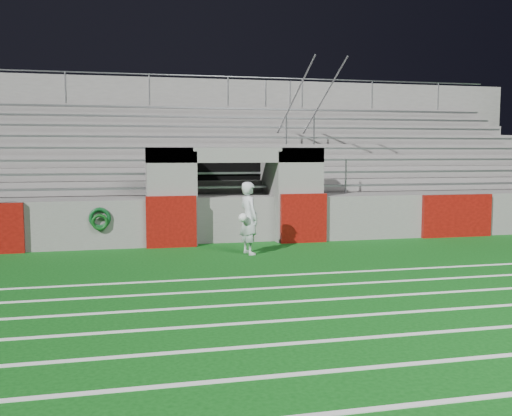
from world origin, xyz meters
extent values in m
plane|color=#0C4911|center=(0.00, 0.00, 0.00)|extent=(90.00, 90.00, 0.00)
cube|color=white|center=(0.00, -7.00, 0.01)|extent=(28.00, 0.09, 0.01)
cube|color=white|center=(0.00, -6.00, 0.01)|extent=(28.00, 0.09, 0.01)
cube|color=white|center=(0.00, -5.00, 0.01)|extent=(28.00, 0.09, 0.01)
cube|color=white|center=(0.00, -4.00, 0.01)|extent=(28.00, 0.09, 0.01)
cube|color=white|center=(0.00, -3.00, 0.01)|extent=(28.00, 0.09, 0.01)
cube|color=white|center=(0.00, -2.00, 0.01)|extent=(28.00, 0.09, 0.01)
cube|color=white|center=(0.00, -1.00, 0.01)|extent=(28.00, 0.09, 0.01)
cube|color=slate|center=(7.70, 3.17, 0.62)|extent=(10.60, 0.35, 1.25)
cube|color=slate|center=(-1.80, 3.50, 1.30)|extent=(1.20, 1.00, 2.60)
cube|color=slate|center=(1.80, 3.50, 1.30)|extent=(1.20, 1.00, 2.60)
cube|color=black|center=(0.00, 5.20, 1.25)|extent=(2.60, 0.20, 2.50)
cube|color=slate|center=(-1.15, 4.10, 1.25)|extent=(0.10, 2.20, 2.50)
cube|color=slate|center=(1.15, 4.10, 1.25)|extent=(0.10, 2.20, 2.50)
cube|color=slate|center=(0.00, 3.50, 2.40)|extent=(4.80, 1.00, 0.40)
cube|color=slate|center=(0.00, 7.35, 1.15)|extent=(26.00, 8.00, 0.20)
cube|color=slate|center=(0.00, 7.35, 0.53)|extent=(26.00, 8.00, 1.05)
cube|color=#620C08|center=(-1.80, 2.94, 0.68)|extent=(1.30, 0.15, 1.35)
cube|color=#620C08|center=(1.80, 2.94, 0.68)|extent=(1.30, 0.15, 1.35)
cube|color=#620C08|center=(6.50, 2.94, 0.62)|extent=(2.20, 0.15, 1.25)
cube|color=gray|center=(0.00, 4.43, 1.47)|extent=(23.00, 0.28, 0.06)
cube|color=slate|center=(0.00, 5.28, 1.44)|extent=(24.00, 0.75, 0.38)
cube|color=gray|center=(0.00, 5.18, 1.85)|extent=(23.00, 0.28, 0.06)
cube|color=slate|center=(0.00, 6.03, 1.63)|extent=(24.00, 0.75, 0.76)
cube|color=gray|center=(0.00, 5.93, 2.23)|extent=(23.00, 0.28, 0.06)
cube|color=slate|center=(0.00, 6.78, 1.82)|extent=(24.00, 0.75, 1.14)
cube|color=gray|center=(0.00, 6.68, 2.61)|extent=(23.00, 0.28, 0.06)
cube|color=slate|center=(0.00, 7.53, 2.01)|extent=(24.00, 0.75, 1.52)
cube|color=gray|center=(0.00, 7.43, 2.99)|extent=(23.00, 0.28, 0.06)
cube|color=slate|center=(0.00, 8.28, 2.20)|extent=(24.00, 0.75, 1.90)
cube|color=gray|center=(0.00, 8.18, 3.37)|extent=(23.00, 0.28, 0.06)
cube|color=slate|center=(0.00, 9.03, 2.39)|extent=(24.00, 0.75, 2.28)
cube|color=gray|center=(0.00, 8.93, 3.75)|extent=(23.00, 0.28, 0.06)
cube|color=slate|center=(0.00, 9.78, 2.58)|extent=(24.00, 0.75, 2.66)
cube|color=gray|center=(0.00, 9.68, 4.13)|extent=(23.00, 0.28, 0.06)
cube|color=slate|center=(0.00, 10.45, 2.65)|extent=(26.00, 0.60, 5.29)
cylinder|color=#A5A8AD|center=(2.50, 4.15, 1.75)|extent=(0.05, 0.05, 1.00)
cylinder|color=#A5A8AD|center=(2.50, 7.15, 3.27)|extent=(0.05, 0.05, 1.00)
cylinder|color=#A5A8AD|center=(2.50, 10.15, 4.79)|extent=(0.05, 0.05, 1.00)
cylinder|color=#A5A8AD|center=(2.50, 7.15, 3.77)|extent=(0.05, 6.02, 3.08)
cylinder|color=#A5A8AD|center=(3.50, 4.15, 1.75)|extent=(0.05, 0.05, 1.00)
cylinder|color=#A5A8AD|center=(3.50, 7.15, 3.27)|extent=(0.05, 0.05, 1.00)
cylinder|color=#A5A8AD|center=(3.50, 10.15, 4.79)|extent=(0.05, 0.05, 1.00)
cylinder|color=#A5A8AD|center=(3.50, 7.15, 3.77)|extent=(0.05, 6.02, 3.08)
cylinder|color=#A5A8AD|center=(-5.00, 10.15, 4.84)|extent=(0.05, 0.05, 1.10)
cylinder|color=#A5A8AD|center=(-2.00, 10.15, 4.84)|extent=(0.05, 0.05, 1.10)
cylinder|color=#A5A8AD|center=(1.00, 10.15, 4.84)|extent=(0.05, 0.05, 1.10)
cylinder|color=#A5A8AD|center=(4.00, 10.15, 4.84)|extent=(0.05, 0.05, 1.10)
cylinder|color=#A5A8AD|center=(7.00, 10.15, 4.84)|extent=(0.05, 0.05, 1.10)
cylinder|color=#A5A8AD|center=(10.00, 10.15, 4.84)|extent=(0.05, 0.05, 1.10)
cylinder|color=#A5A8AD|center=(0.00, 10.15, 5.39)|extent=(24.00, 0.05, 0.05)
imported|color=silver|center=(-0.04, 1.54, 0.88)|extent=(0.57, 0.73, 1.77)
sphere|color=white|center=(-0.24, 1.28, 0.93)|extent=(0.21, 0.21, 0.21)
torus|color=#0D411B|center=(-3.60, 2.95, 0.82)|extent=(0.55, 0.10, 0.55)
torus|color=#0D4213|center=(-3.60, 2.90, 0.72)|extent=(0.42, 0.08, 0.42)
camera|label=1|loc=(-2.94, -11.89, 2.47)|focal=40.00mm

